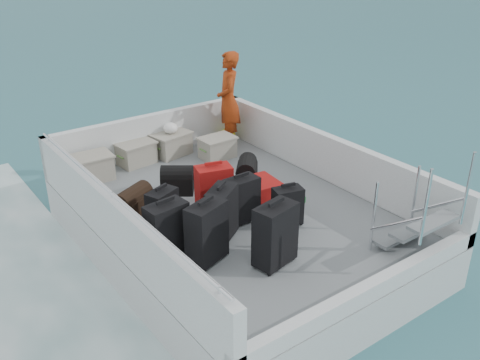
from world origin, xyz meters
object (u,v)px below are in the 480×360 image
at_px(suitcase_5, 214,189).
at_px(suitcase_7, 242,200).
at_px(suitcase_2, 163,211).
at_px(crate_1, 136,154).
at_px(crate_3, 217,148).
at_px(crate_0, 91,169).
at_px(suitcase_0, 207,233).
at_px(suitcase_6, 287,207).
at_px(suitcase_8, 250,193).
at_px(suitcase_1, 167,232).
at_px(crate_2, 172,145).
at_px(suitcase_4, 222,214).
at_px(suitcase_3, 275,236).
at_px(passenger, 229,100).

xyz_separation_m(suitcase_5, suitcase_7, (0.12, -0.46, -0.02)).
distance_m(suitcase_2, crate_1, 2.25).
bearing_deg(crate_3, crate_0, 168.64).
bearing_deg(crate_3, suitcase_0, -126.21).
bearing_deg(crate_3, suitcase_6, -102.44).
bearing_deg(suitcase_8, crate_1, 22.65).
bearing_deg(crate_0, suitcase_1, -92.27).
bearing_deg(suitcase_8, suitcase_2, 93.44).
relative_size(suitcase_1, suitcase_7, 1.13).
bearing_deg(suitcase_6, crate_2, 105.83).
distance_m(suitcase_0, suitcase_2, 0.91).
relative_size(suitcase_0, crate_2, 1.23).
height_order(suitcase_7, crate_3, suitcase_7).
bearing_deg(suitcase_5, suitcase_2, -159.62).
height_order(suitcase_1, suitcase_6, suitcase_1).
xyz_separation_m(suitcase_4, crate_3, (1.39, 2.16, -0.17)).
relative_size(suitcase_1, suitcase_4, 1.04).
bearing_deg(suitcase_4, suitcase_7, -10.49).
bearing_deg(suitcase_3, suitcase_8, 51.98).
relative_size(suitcase_7, crate_0, 1.01).
bearing_deg(suitcase_8, crate_3, -12.70).
distance_m(suitcase_1, suitcase_7, 1.21).
relative_size(suitcase_6, passenger, 0.32).
bearing_deg(crate_0, suitcase_0, -85.54).
distance_m(suitcase_4, crate_2, 2.85).
xyz_separation_m(suitcase_8, crate_2, (-0.01, 2.20, 0.03)).
bearing_deg(suitcase_7, crate_1, 95.33).
height_order(suitcase_3, suitcase_4, suitcase_3).
height_order(suitcase_3, suitcase_8, suitcase_3).
bearing_deg(crate_2, suitcase_4, -106.98).
height_order(suitcase_4, crate_3, suitcase_4).
relative_size(suitcase_1, suitcase_2, 1.24).
bearing_deg(suitcase_3, suitcase_2, 103.96).
xyz_separation_m(suitcase_7, passenger, (1.42, 2.31, 0.52)).
distance_m(crate_1, crate_2, 0.65).
distance_m(crate_0, crate_1, 0.85).
bearing_deg(suitcase_8, passenger, -21.41).
distance_m(suitcase_4, passenger, 3.16).
bearing_deg(suitcase_6, suitcase_0, -160.73).
xyz_separation_m(suitcase_5, crate_2, (0.51, 2.07, -0.15)).
xyz_separation_m(suitcase_0, suitcase_5, (0.75, 0.97, -0.04)).
distance_m(suitcase_3, suitcase_6, 0.93).
xyz_separation_m(suitcase_1, suitcase_5, (1.07, 0.65, -0.03)).
xyz_separation_m(crate_0, passenger, (2.52, -0.08, 0.65)).
relative_size(suitcase_3, suitcase_6, 1.43).
relative_size(suitcase_6, crate_1, 0.93).
bearing_deg(suitcase_1, suitcase_6, -14.20).
height_order(suitcase_1, passenger, passenger).
height_order(suitcase_1, suitcase_3, suitcase_3).
bearing_deg(suitcase_1, crate_1, 65.13).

